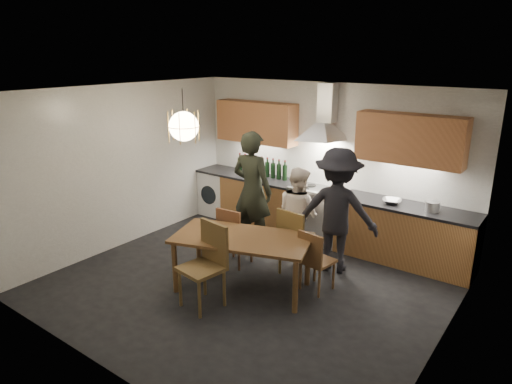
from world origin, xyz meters
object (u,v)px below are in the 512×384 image
Objects in this scene: stock_pot at (432,207)px; chair_front at (207,259)px; person_mid at (298,213)px; wine_bottles at (262,166)px; person_right at (337,211)px; mixing_bowl at (392,201)px; dining_table at (242,243)px; person_left at (252,191)px; chair_back_left at (233,233)px.

chair_front is at bearing -126.65° from stock_pot.
person_mid reaches higher than wine_bottles.
wine_bottles is at bearing -41.63° from person_right.
mixing_bowl is (0.50, 0.79, 0.03)m from person_right.
stock_pot is at bearing 62.35° from chair_front.
wine_bottles reaches higher than dining_table.
person_left is at bearing -156.00° from mixing_bowl.
person_mid reaches higher than chair_front.
person_left is 2.68m from stock_pot.
stock_pot is (1.76, 0.74, 0.25)m from person_mid.
person_mid is at bearing -157.13° from stock_pot.
person_right is 2.19m from wine_bottles.
stock_pot is at bearing -162.99° from person_left.
person_mid is 0.70m from person_right.
person_left reaches higher than chair_front.
chair_back_left reaches higher than dining_table.
mixing_bowl is at bearing -129.73° from person_mid.
wine_bottles reaches higher than chair_back_left.
person_right is at bearing -151.50° from chair_back_left.
stock_pot reaches higher than chair_back_left.
mixing_bowl is 2.49m from wine_bottles.
dining_table is at bearing 119.14° from person_left.
chair_back_left is 2.88m from stock_pot.
mixing_bowl is at bearing -3.15° from wine_bottles.
person_left reaches higher than person_mid.
person_right reaches higher than wine_bottles.
chair_front reaches higher than dining_table.
chair_back_left is 1.06m from person_mid.
wine_bottles is at bearing 121.50° from chair_front.
stock_pot reaches higher than mixing_bowl.
person_left is 1.06× the size of person_right.
chair_back_left is 0.87m from person_left.
person_right is at bearing -178.91° from person_left.
person_right is (0.73, 1.25, 0.24)m from dining_table.
mixing_bowl is (1.24, 2.04, 0.27)m from dining_table.
person_left is (-0.71, 1.18, 0.29)m from dining_table.
dining_table is 1.03× the size of person_left.
person_left is (-0.18, 0.73, 0.44)m from chair_back_left.
person_mid reaches higher than mixing_bowl.
dining_table is at bearing 105.27° from person_mid.
person_mid is at bearing -147.83° from mixing_bowl.
stock_pot is at bearing -149.77° from chair_back_left.
chair_front is at bearing -117.48° from mixing_bowl.
mixing_bowl reaches higher than dining_table.
chair_back_left is 0.50× the size of person_right.
person_left reaches higher than person_right.
chair_front reaches higher than stock_pot.
person_mid is 5.16× the size of mixing_bowl.
dining_table is at bearing -60.25° from wine_bottles.
stock_pot is at bearing 0.36° from mixing_bowl.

